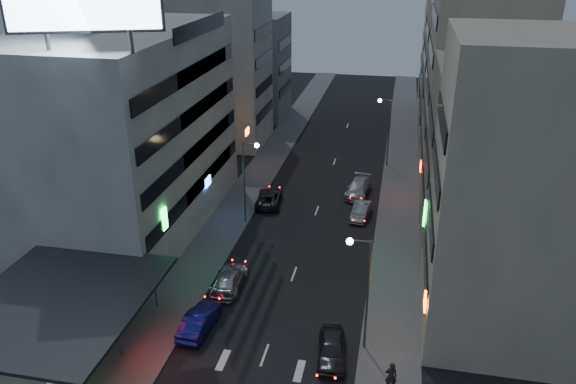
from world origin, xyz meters
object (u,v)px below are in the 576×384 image
(parked_car_right_near, at_px, (332,349))
(road_car_silver, at_px, (229,279))
(road_car_blue, at_px, (200,321))
(person, at_px, (391,376))
(parked_car_right_mid, at_px, (361,211))
(parked_car_left, at_px, (269,198))
(parked_car_right_far, at_px, (358,188))
(scooter_silver_b, at_px, (369,380))

(parked_car_right_near, bearing_deg, road_car_silver, 136.77)
(road_car_blue, bearing_deg, person, 169.62)
(parked_car_right_mid, distance_m, road_car_blue, 21.86)
(parked_car_right_near, distance_m, road_car_blue, 9.38)
(parked_car_right_mid, bearing_deg, parked_car_left, 179.67)
(parked_car_right_near, xyz_separation_m, parked_car_right_mid, (0.08, 20.81, -0.08))
(parked_car_right_far, xyz_separation_m, road_car_blue, (-8.68, -25.09, -0.01))
(parked_car_left, xyz_separation_m, parked_car_right_far, (8.73, 4.19, 0.06))
(parked_car_left, xyz_separation_m, person, (13.17, -24.12, 0.39))
(parked_car_left, xyz_separation_m, road_car_silver, (0.51, -15.40, 0.03))
(scooter_silver_b, bearing_deg, road_car_blue, 55.89)
(parked_car_left, relative_size, parked_car_right_far, 0.96)
(road_car_silver, bearing_deg, scooter_silver_b, 140.93)
(person, bearing_deg, parked_car_right_mid, -90.73)
(road_car_silver, xyz_separation_m, person, (12.65, -8.72, 0.36))
(parked_car_right_far, height_order, scooter_silver_b, parked_car_right_far)
(parked_car_right_near, distance_m, parked_car_left, 23.89)
(road_car_silver, bearing_deg, parked_car_right_near, 142.30)
(parked_car_right_near, relative_size, scooter_silver_b, 2.33)
(parked_car_right_far, xyz_separation_m, scooter_silver_b, (3.16, -28.47, -0.07))
(parked_car_right_near, bearing_deg, person, -36.11)
(road_car_blue, relative_size, road_car_silver, 0.91)
(road_car_blue, xyz_separation_m, person, (13.11, -3.22, 0.34))
(road_car_silver, bearing_deg, parked_car_right_mid, -123.25)
(road_car_silver, relative_size, person, 2.60)
(road_car_silver, bearing_deg, person, 144.31)
(parked_car_left, distance_m, road_car_blue, 20.91)
(parked_car_right_near, height_order, scooter_silver_b, parked_car_right_near)
(scooter_silver_b, bearing_deg, parked_car_right_near, 29.43)
(parked_car_left, bearing_deg, road_car_blue, 84.07)
(person, relative_size, scooter_silver_b, 1.03)
(parked_car_right_near, xyz_separation_m, road_car_blue, (-9.32, 1.07, 0.01))
(parked_car_left, height_order, scooter_silver_b, parked_car_left)
(road_car_blue, distance_m, scooter_silver_b, 12.31)
(road_car_blue, bearing_deg, scooter_silver_b, 167.50)
(parked_car_right_mid, xyz_separation_m, person, (3.71, -22.95, 0.42))
(scooter_silver_b, bearing_deg, parked_car_left, 7.90)
(parked_car_right_mid, height_order, parked_car_left, parked_car_left)
(parked_car_right_near, height_order, person, person)
(parked_car_right_near, height_order, road_car_silver, parked_car_right_near)
(parked_car_right_mid, relative_size, parked_car_left, 0.81)
(parked_car_left, bearing_deg, road_car_silver, 85.84)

